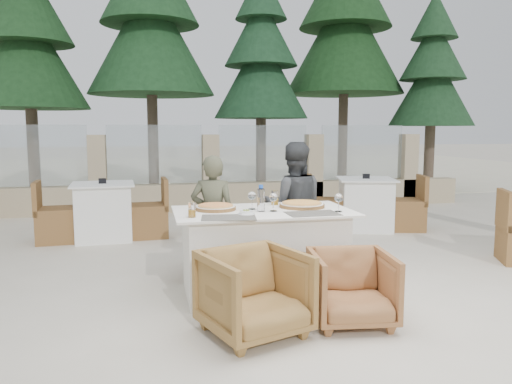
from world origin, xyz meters
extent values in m
plane|color=beige|center=(0.00, 0.00, 0.00)|extent=(80.00, 80.00, 0.00)
cube|color=beige|center=(0.00, 14.00, 0.01)|extent=(30.00, 16.00, 0.01)
cone|color=#1C411E|center=(-3.50, 7.00, 2.75)|extent=(2.42, 2.42, 5.50)
cone|color=#1E4622|center=(-1.00, 7.50, 3.25)|extent=(2.86, 2.86, 6.50)
cone|color=#1D4426|center=(1.50, 7.20, 2.50)|extent=(2.20, 2.20, 5.00)
cone|color=#1A3F1B|center=(3.80, 7.80, 3.40)|extent=(2.99, 2.99, 6.80)
cone|color=#1D4123|center=(5.50, 6.50, 2.25)|extent=(1.98, 1.98, 4.50)
cube|color=#5F5B51|center=(-0.48, -0.33, 0.77)|extent=(0.49, 0.36, 0.00)
cube|color=#5C584F|center=(0.26, -0.30, 0.77)|extent=(0.46, 0.31, 0.00)
cylinder|color=orange|center=(-0.54, 0.09, 0.79)|extent=(0.46, 0.46, 0.05)
cylinder|color=orange|center=(0.28, 0.08, 0.80)|extent=(0.52, 0.52, 0.06)
cylinder|color=#A1C0D4|center=(-0.15, -0.07, 0.89)|extent=(0.08, 0.08, 0.24)
cylinder|color=gold|center=(-0.78, -0.25, 0.83)|extent=(0.07, 0.07, 0.13)
cylinder|color=gold|center=(0.07, 0.27, 0.84)|extent=(0.08, 0.08, 0.14)
imported|color=brown|center=(-0.34, 0.61, 0.32)|extent=(0.83, 0.84, 0.64)
imported|color=brown|center=(0.32, 0.86, 0.31)|extent=(0.74, 0.76, 0.63)
imported|color=olive|center=(-0.40, -0.94, 0.32)|extent=(0.87, 0.88, 0.63)
imported|color=#9D6539|center=(0.39, -0.88, 0.28)|extent=(0.68, 0.69, 0.57)
imported|color=#4F503A|center=(-0.50, 0.60, 0.62)|extent=(0.52, 0.41, 1.24)
imported|color=#393C3E|center=(0.37, 0.66, 0.68)|extent=(0.76, 0.65, 1.37)
camera|label=1|loc=(-1.13, -4.37, 1.50)|focal=35.00mm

